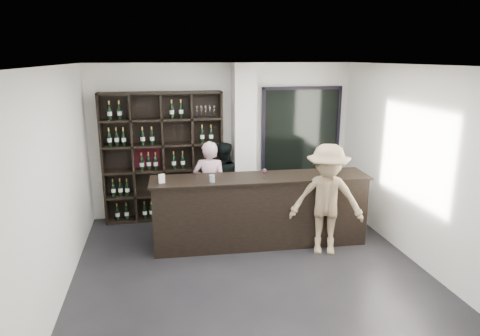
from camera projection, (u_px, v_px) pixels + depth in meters
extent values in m
cube|color=black|center=(254.00, 278.00, 6.00)|extent=(5.00, 5.50, 0.01)
cube|color=silver|center=(244.00, 142.00, 8.04)|extent=(0.40, 0.40, 2.90)
cube|color=black|center=(301.00, 140.00, 8.48)|extent=(1.60, 0.08, 2.10)
cube|color=black|center=(301.00, 140.00, 8.48)|extent=(1.48, 0.02, 1.98)
cube|color=black|center=(260.00, 212.00, 6.96)|extent=(3.42, 0.64, 1.12)
cube|color=black|center=(260.00, 178.00, 6.82)|extent=(3.50, 0.72, 0.03)
imported|color=#C999A6|center=(210.00, 186.00, 7.48)|extent=(0.68, 0.54, 1.61)
imported|color=black|center=(223.00, 180.00, 8.08)|extent=(0.83, 0.71, 1.48)
imported|color=#8D7756|center=(327.00, 200.00, 6.58)|extent=(1.28, 0.98, 1.74)
cylinder|color=silver|center=(212.00, 179.00, 6.50)|extent=(0.10, 0.10, 0.11)
cube|color=white|center=(323.00, 171.00, 7.11)|extent=(0.14, 0.14, 0.02)
cube|color=white|center=(162.00, 179.00, 6.46)|extent=(0.10, 0.06, 0.13)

